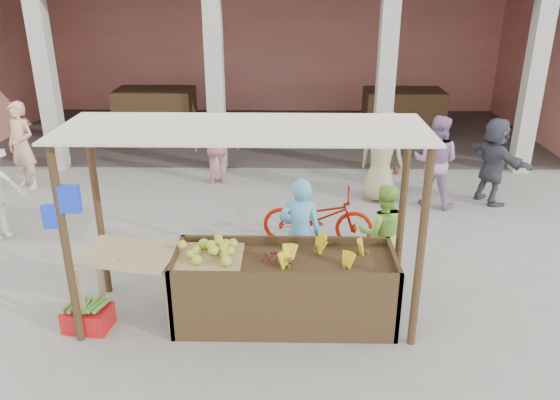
{
  "coord_description": "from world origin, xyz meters",
  "views": [
    {
      "loc": [
        0.55,
        -5.64,
        3.87
      ],
      "look_at": [
        0.42,
        1.2,
        1.08
      ],
      "focal_mm": 35.0,
      "sensor_mm": 36.0,
      "label": 1
    }
  ],
  "objects_px": {
    "red_crate": "(88,318)",
    "vendor_blue": "(300,230)",
    "motorcycle": "(318,216)",
    "side_table": "(130,263)",
    "vendor_green": "(383,230)",
    "fruit_stall": "(285,291)"
  },
  "relations": [
    {
      "from": "side_table",
      "to": "motorcycle",
      "type": "xyz_separation_m",
      "value": [
        2.32,
        2.08,
        -0.29
      ]
    },
    {
      "from": "side_table",
      "to": "vendor_blue",
      "type": "relative_size",
      "value": 0.74
    },
    {
      "from": "fruit_stall",
      "to": "side_table",
      "type": "height_order",
      "value": "side_table"
    },
    {
      "from": "red_crate",
      "to": "vendor_blue",
      "type": "bearing_deg",
      "value": 29.53
    },
    {
      "from": "side_table",
      "to": "vendor_green",
      "type": "xyz_separation_m",
      "value": [
        3.13,
        1.01,
        -0.02
      ]
    },
    {
      "from": "side_table",
      "to": "motorcycle",
      "type": "distance_m",
      "value": 3.13
    },
    {
      "from": "vendor_blue",
      "to": "motorcycle",
      "type": "relative_size",
      "value": 0.92
    },
    {
      "from": "fruit_stall",
      "to": "red_crate",
      "type": "relative_size",
      "value": 4.98
    },
    {
      "from": "side_table",
      "to": "red_crate",
      "type": "bearing_deg",
      "value": -145.0
    },
    {
      "from": "vendor_blue",
      "to": "vendor_green",
      "type": "distance_m",
      "value": 1.14
    },
    {
      "from": "red_crate",
      "to": "vendor_blue",
      "type": "relative_size",
      "value": 0.32
    },
    {
      "from": "vendor_blue",
      "to": "motorcycle",
      "type": "xyz_separation_m",
      "value": [
        0.3,
        1.28,
        -0.36
      ]
    },
    {
      "from": "vendor_green",
      "to": "motorcycle",
      "type": "height_order",
      "value": "vendor_green"
    },
    {
      "from": "side_table",
      "to": "motorcycle",
      "type": "bearing_deg",
      "value": 52.12
    },
    {
      "from": "red_crate",
      "to": "side_table",
      "type": "bearing_deg",
      "value": 32.1
    },
    {
      "from": "vendor_green",
      "to": "vendor_blue",
      "type": "bearing_deg",
      "value": 14.07
    },
    {
      "from": "red_crate",
      "to": "motorcycle",
      "type": "relative_size",
      "value": 0.29
    },
    {
      "from": "vendor_green",
      "to": "fruit_stall",
      "type": "bearing_deg",
      "value": 40.96
    },
    {
      "from": "fruit_stall",
      "to": "motorcycle",
      "type": "height_order",
      "value": "motorcycle"
    },
    {
      "from": "fruit_stall",
      "to": "side_table",
      "type": "relative_size",
      "value": 2.12
    },
    {
      "from": "side_table",
      "to": "red_crate",
      "type": "height_order",
      "value": "side_table"
    },
    {
      "from": "fruit_stall",
      "to": "motorcycle",
      "type": "relative_size",
      "value": 1.45
    }
  ]
}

